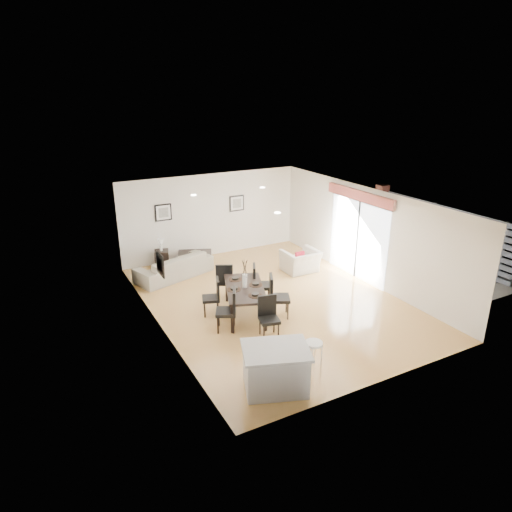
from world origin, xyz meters
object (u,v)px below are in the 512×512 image
dining_chair_wnear (230,308)px  dining_chair_efar (258,282)px  dining_chair_wfar (214,295)px  bar_stool (314,347)px  dining_chair_enear (276,294)px  dining_chair_head (268,314)px  dining_table (245,290)px  kitchen_island (276,369)px  sofa (174,266)px  armchair (301,261)px  coffee_table (195,258)px  side_table (162,259)px  dining_chair_foot (225,279)px

dining_chair_wnear → dining_chair_efar: bearing=154.6°
dining_chair_wfar → bar_stool: bearing=30.6°
dining_chair_wfar → dining_chair_enear: 1.51m
dining_chair_head → bar_stool: bearing=-76.8°
dining_table → kitchen_island: kitchen_island is taller
sofa → dining_chair_wfar: bearing=74.7°
dining_chair_head → bar_stool: (-0.00, -1.75, 0.11)m
dining_table → bar_stool: (0.01, -2.86, -0.03)m
dining_chair_enear → bar_stool: dining_chair_enear is taller
armchair → dining_table: size_ratio=0.52×
kitchen_island → bar_stool: (0.83, -0.00, 0.21)m
dining_chair_enear → bar_stool: (-0.61, -2.45, 0.04)m
coffee_table → dining_chair_wfar: bearing=-80.4°
dining_chair_enear → side_table: size_ratio=1.89×
bar_stool → dining_chair_foot: bearing=90.7°
dining_chair_efar → bar_stool: dining_chair_efar is taller
armchair → coffee_table: 3.31m
dining_chair_wfar → dining_chair_efar: size_ratio=0.91×
dining_chair_wnear → bar_stool: size_ratio=1.36×
dining_chair_foot → dining_chair_enear: bearing=139.9°
sofa → kitchen_island: bearing=71.6°
dining_chair_head → coffee_table: size_ratio=0.91×
dining_table → dining_chair_enear: bearing=-12.3°
dining_chair_foot → kitchen_island: 4.04m
dining_chair_wnear → dining_chair_foot: 1.70m
sofa → bar_stool: bar_stool is taller
bar_stool → armchair: bearing=59.2°
dining_table → dining_chair_wnear: size_ratio=1.95×
bar_stool → dining_chair_head: bearing=89.8°
armchair → side_table: (-3.60, 2.26, -0.05)m
dining_chair_wfar → dining_chair_head: 1.66m
armchair → dining_chair_foot: bearing=12.7°
sofa → side_table: (-0.10, 0.87, -0.05)m
armchair → dining_chair_wnear: 4.05m
coffee_table → side_table: side_table is taller
dining_chair_wnear → dining_chair_efar: size_ratio=1.00×
dining_chair_head → dining_table: bearing=104.3°
dining_chair_wnear → dining_chair_wfar: 0.90m
dining_chair_foot → kitchen_island: dining_chair_foot is taller
dining_chair_wfar → dining_chair_enear: bearing=76.4°
dining_chair_head → side_table: dining_chair_head is taller
dining_chair_head → dining_chair_foot: bearing=104.8°
sofa → dining_chair_foot: 2.15m
dining_chair_enear → sofa: bearing=47.3°
dining_chair_head → kitchen_island: bearing=-102.2°
dining_chair_enear → kitchen_island: bearing=175.4°
dining_chair_foot → side_table: 3.01m
dining_chair_wfar → bar_stool: (0.65, -3.28, 0.12)m
dining_chair_wnear → side_table: bearing=-150.0°
dining_chair_efar → dining_chair_foot: dining_chair_efar is taller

